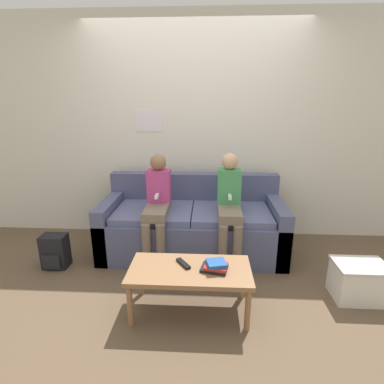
{
  "coord_description": "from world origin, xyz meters",
  "views": [
    {
      "loc": [
        0.16,
        -2.56,
        1.64
      ],
      "look_at": [
        0.0,
        0.4,
        0.73
      ],
      "focal_mm": 28.0,
      "sensor_mm": 36.0,
      "label": 1
    }
  ],
  "objects": [
    {
      "name": "book_stack",
      "position": [
        0.23,
        -0.51,
        0.42
      ],
      "size": [
        0.23,
        0.19,
        0.07
      ],
      "color": "black",
      "rests_on": "coffee_table"
    },
    {
      "name": "wall_back",
      "position": [
        -0.0,
        1.06,
        1.3
      ],
      "size": [
        8.0,
        0.06,
        2.6
      ],
      "color": "silver",
      "rests_on": "ground_plane"
    },
    {
      "name": "person_right",
      "position": [
        0.39,
        0.34,
        0.64
      ],
      "size": [
        0.24,
        0.58,
        1.13
      ],
      "color": "#756656",
      "rests_on": "ground_plane"
    },
    {
      "name": "ground_plane",
      "position": [
        0.0,
        0.0,
        0.0
      ],
      "size": [
        10.0,
        10.0,
        0.0
      ],
      "primitive_type": "plane",
      "color": "brown"
    },
    {
      "name": "backpack",
      "position": [
        -1.38,
        0.09,
        0.17
      ],
      "size": [
        0.25,
        0.2,
        0.35
      ],
      "color": "black",
      "rests_on": "ground_plane"
    },
    {
      "name": "coffee_table",
      "position": [
        0.03,
        -0.5,
        0.34
      ],
      "size": [
        0.95,
        0.47,
        0.39
      ],
      "color": "#8E6642",
      "rests_on": "ground_plane"
    },
    {
      "name": "couch",
      "position": [
        0.0,
        0.54,
        0.29
      ],
      "size": [
        1.97,
        0.85,
        0.82
      ],
      "color": "#4C5175",
      "rests_on": "ground_plane"
    },
    {
      "name": "person_left",
      "position": [
        -0.36,
        0.34,
        0.63
      ],
      "size": [
        0.24,
        0.58,
        1.11
      ],
      "color": "#756656",
      "rests_on": "ground_plane"
    },
    {
      "name": "tv_remote",
      "position": [
        -0.02,
        -0.45,
        0.4
      ],
      "size": [
        0.13,
        0.16,
        0.02
      ],
      "rotation": [
        0.0,
        0.0,
        0.6
      ],
      "color": "black",
      "rests_on": "coffee_table"
    },
    {
      "name": "storage_box",
      "position": [
        1.46,
        -0.26,
        0.17
      ],
      "size": [
        0.43,
        0.32,
        0.33
      ],
      "color": "silver",
      "rests_on": "ground_plane"
    }
  ]
}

